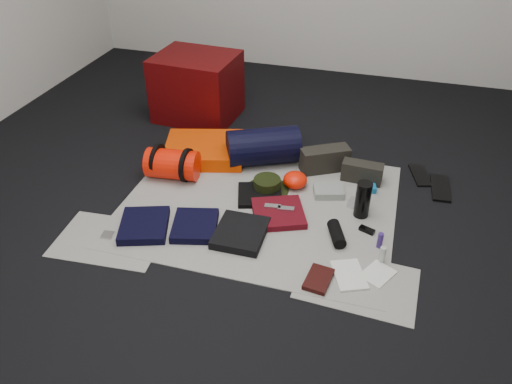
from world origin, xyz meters
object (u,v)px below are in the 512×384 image
(compact_camera, at_px, (358,204))
(paperback_book, at_px, (318,279))
(stuff_sack, at_px, (173,164))
(water_bottle, at_px, (363,200))
(sleeping_pad, at_px, (204,150))
(red_cabinet, at_px, (197,87))
(navy_duffel, at_px, (263,147))

(compact_camera, height_order, paperback_book, compact_camera)
(stuff_sack, xyz_separation_m, water_bottle, (1.22, -0.07, 0.01))
(sleeping_pad, relative_size, water_bottle, 2.39)
(sleeping_pad, xyz_separation_m, water_bottle, (1.12, -0.37, 0.06))
(red_cabinet, distance_m, navy_duffel, 0.88)
(paperback_book, bearing_deg, sleeping_pad, 142.75)
(red_cabinet, relative_size, stuff_sack, 1.80)
(stuff_sack, distance_m, paperback_book, 1.27)
(navy_duffel, bearing_deg, stuff_sack, -172.87)
(navy_duffel, relative_size, paperback_book, 2.66)
(sleeping_pad, xyz_separation_m, stuff_sack, (-0.10, -0.31, 0.05))
(stuff_sack, bearing_deg, navy_duffel, 33.20)
(red_cabinet, bearing_deg, stuff_sack, -75.05)
(stuff_sack, distance_m, water_bottle, 1.22)
(sleeping_pad, distance_m, navy_duffel, 0.42)
(water_bottle, bearing_deg, sleeping_pad, 161.55)
(red_cabinet, height_order, water_bottle, red_cabinet)
(navy_duffel, bearing_deg, water_bottle, -55.72)
(navy_duffel, height_order, paperback_book, navy_duffel)
(paperback_book, bearing_deg, water_bottle, 84.41)
(stuff_sack, height_order, navy_duffel, navy_duffel)
(red_cabinet, xyz_separation_m, navy_duffel, (0.68, -0.54, -0.12))
(navy_duffel, xyz_separation_m, water_bottle, (0.71, -0.40, -0.01))
(compact_camera, relative_size, paperback_book, 0.62)
(paperback_book, bearing_deg, navy_duffel, 127.04)
(stuff_sack, distance_m, navy_duffel, 0.61)
(stuff_sack, bearing_deg, water_bottle, -3.17)
(sleeping_pad, bearing_deg, stuff_sack, -107.84)
(compact_camera, bearing_deg, red_cabinet, 162.43)
(sleeping_pad, distance_m, water_bottle, 1.18)
(sleeping_pad, xyz_separation_m, compact_camera, (1.09, -0.30, -0.03))
(stuff_sack, xyz_separation_m, paperback_book, (1.08, -0.67, -0.08))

